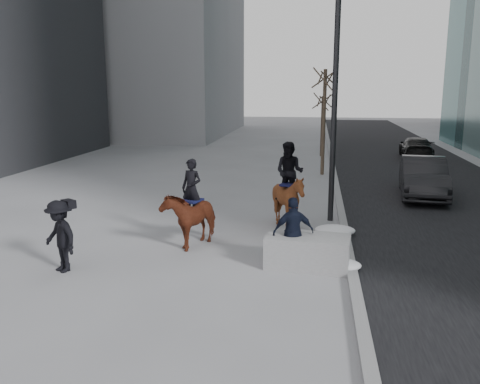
# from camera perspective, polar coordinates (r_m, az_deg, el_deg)

# --- Properties ---
(ground) EXTENTS (120.00, 120.00, 0.00)m
(ground) POSITION_cam_1_polar(r_m,az_deg,el_deg) (13.41, -0.77, -7.34)
(ground) COLOR gray
(ground) RESTS_ON ground
(road) EXTENTS (8.00, 90.00, 0.01)m
(road) POSITION_cam_1_polar(r_m,az_deg,el_deg) (23.44, 20.56, 0.30)
(road) COLOR black
(road) RESTS_ON ground
(curb) EXTENTS (0.25, 90.00, 0.12)m
(curb) POSITION_cam_1_polar(r_m,az_deg,el_deg) (22.92, 10.75, 0.74)
(curb) COLOR gray
(curb) RESTS_ON ground
(planter) EXTENTS (2.13, 1.24, 0.81)m
(planter) POSITION_cam_1_polar(r_m,az_deg,el_deg) (12.68, 7.60, -6.66)
(planter) COLOR gray
(planter) RESTS_ON ground
(car_near) EXTENTS (2.19, 4.96, 1.58)m
(car_near) POSITION_cam_1_polar(r_m,az_deg,el_deg) (21.71, 19.87, 1.58)
(car_near) COLOR black
(car_near) RESTS_ON ground
(car_far) EXTENTS (2.25, 4.65, 1.31)m
(car_far) POSITION_cam_1_polar(r_m,az_deg,el_deg) (33.07, 19.16, 4.72)
(car_far) COLOR black
(car_far) RESTS_ON ground
(tree_near) EXTENTS (1.20, 1.20, 5.76)m
(tree_near) POSITION_cam_1_polar(r_m,az_deg,el_deg) (25.61, 9.40, 8.31)
(tree_near) COLOR #372720
(tree_near) RESTS_ON ground
(tree_far) EXTENTS (1.20, 1.20, 4.16)m
(tree_far) POSITION_cam_1_polar(r_m,az_deg,el_deg) (32.51, 9.22, 7.64)
(tree_far) COLOR #382821
(tree_far) RESTS_ON ground
(mounted_left) EXTENTS (1.44, 2.05, 2.42)m
(mounted_left) POSITION_cam_1_polar(r_m,az_deg,el_deg) (14.30, -5.53, -2.40)
(mounted_left) COLOR #491C0E
(mounted_left) RESTS_ON ground
(mounted_right) EXTENTS (1.80, 1.93, 2.72)m
(mounted_right) POSITION_cam_1_polar(r_m,az_deg,el_deg) (15.78, 5.51, -0.32)
(mounted_right) COLOR #4A260E
(mounted_right) RESTS_ON ground
(feeder) EXTENTS (1.11, 1.00, 1.75)m
(feeder) POSITION_cam_1_polar(r_m,az_deg,el_deg) (12.58, 6.00, -4.51)
(feeder) COLOR black
(feeder) RESTS_ON ground
(camera_crew) EXTENTS (1.31, 1.16, 1.75)m
(camera_crew) POSITION_cam_1_polar(r_m,az_deg,el_deg) (12.92, -19.56, -4.67)
(camera_crew) COLOR black
(camera_crew) RESTS_ON ground
(lamppost) EXTENTS (0.25, 1.24, 9.09)m
(lamppost) POSITION_cam_1_polar(r_m,az_deg,el_deg) (16.73, 10.71, 13.68)
(lamppost) COLOR black
(lamppost) RESTS_ON ground
(snow_piles) EXTENTS (1.21, 3.71, 0.31)m
(snow_piles) POSITION_cam_1_polar(r_m,az_deg,el_deg) (14.35, 10.77, -5.64)
(snow_piles) COLOR white
(snow_piles) RESTS_ON ground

